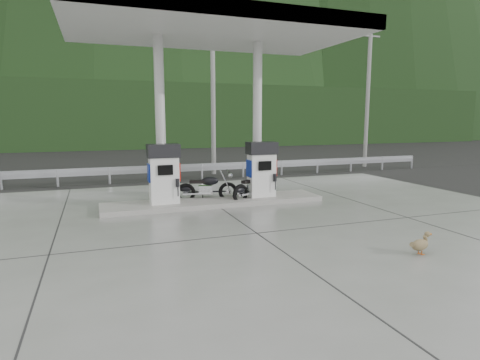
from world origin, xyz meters
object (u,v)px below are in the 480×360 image
object	(u,v)px
gas_pump_right	(262,169)
motorcycle_right	(255,187)
gas_pump_left	(164,174)
motorcycle_left	(207,188)
duck	(420,245)

from	to	relation	value
gas_pump_right	motorcycle_right	distance (m)	0.64
gas_pump_left	gas_pump_right	xyz separation A→B (m)	(3.20, 0.00, 0.00)
motorcycle_right	gas_pump_left	bearing A→B (deg)	157.78
gas_pump_right	motorcycle_left	world-z (taller)	gas_pump_right
gas_pump_left	motorcycle_right	bearing A→B (deg)	2.73
gas_pump_left	motorcycle_right	size ratio (longest dim) A/B	0.95
motorcycle_left	gas_pump_right	bearing A→B (deg)	-4.06
motorcycle_left	motorcycle_right	world-z (taller)	motorcycle_right
gas_pump_right	duck	xyz separation A→B (m)	(0.90, -6.01, -0.86)
motorcycle_left	motorcycle_right	bearing A→B (deg)	-0.66
gas_pump_right	duck	distance (m)	6.14
gas_pump_left	duck	distance (m)	7.32
gas_pump_right	motorcycle_right	world-z (taller)	gas_pump_right
motorcycle_left	duck	xyz separation A→B (m)	(2.63, -6.50, -0.25)
duck	gas_pump_left	bearing A→B (deg)	114.29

